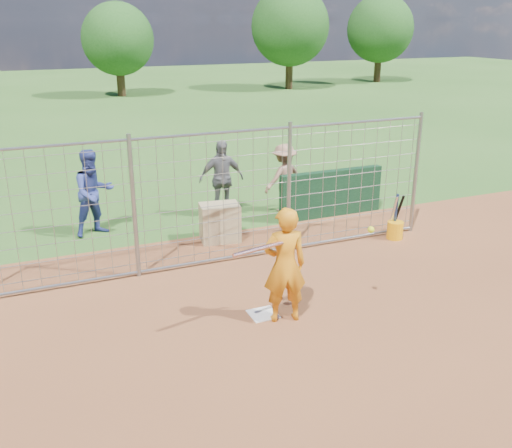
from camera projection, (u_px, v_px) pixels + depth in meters
name	position (u px, v px, depth m)	size (l,w,h in m)	color
ground	(258.00, 309.00, 9.17)	(100.00, 100.00, 0.00)	#2D591E
infield_dirt	(361.00, 424.00, 6.57)	(18.00, 18.00, 0.00)	brown
home_plate	(263.00, 314.00, 8.99)	(0.43, 0.43, 0.02)	silver
dugout_wall	(331.00, 193.00, 13.35)	(2.60, 0.20, 1.10)	#11381E
batter	(285.00, 265.00, 8.55)	(0.67, 0.44, 1.83)	orange
bystander_a	(94.00, 193.00, 12.07)	(0.90, 0.70, 1.86)	navy
bystander_b	(221.00, 179.00, 13.21)	(1.06, 0.44, 1.82)	slate
bystander_c	(284.00, 178.00, 13.61)	(1.06, 0.61, 1.64)	#956851
equipment_bin	(220.00, 223.00, 11.87)	(0.80, 0.55, 0.80)	tan
equipment_in_play	(287.00, 244.00, 8.21)	(2.29, 0.28, 0.15)	silver
bucket_with_bats	(395.00, 228.00, 12.04)	(0.34, 0.38, 0.98)	#F7A40D
backstop_fence	(216.00, 200.00, 10.47)	(9.08, 0.08, 2.60)	gray
tree_line	(119.00, 32.00, 33.42)	(44.66, 6.72, 6.48)	#3F2B19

